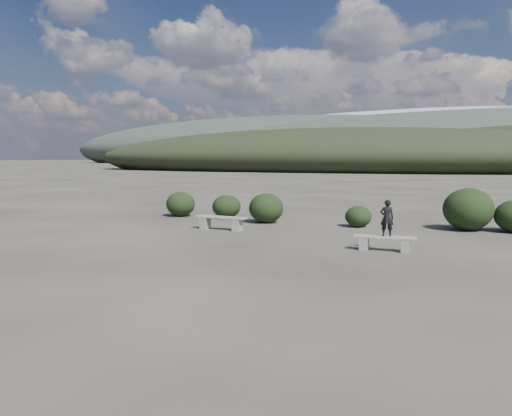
% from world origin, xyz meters
% --- Properties ---
extents(ground, '(1200.00, 1200.00, 0.00)m').
position_xyz_m(ground, '(0.00, 0.00, 0.00)').
color(ground, '#2B2821').
rests_on(ground, ground).
extents(bench_left, '(1.95, 0.44, 0.48)m').
position_xyz_m(bench_left, '(-2.97, 5.83, 0.29)').
color(bench_left, gray).
rests_on(bench_left, ground).
extents(bench_right, '(1.70, 0.49, 0.42)m').
position_xyz_m(bench_right, '(3.09, 4.10, 0.25)').
color(bench_right, gray).
rests_on(bench_right, ground).
extents(seated_person, '(0.40, 0.30, 1.01)m').
position_xyz_m(seated_person, '(3.14, 4.10, 0.92)').
color(seated_person, black).
rests_on(seated_person, bench_right).
extents(shrub_a, '(1.22, 1.22, 1.00)m').
position_xyz_m(shrub_a, '(-4.41, 8.99, 0.50)').
color(shrub_a, black).
rests_on(shrub_a, ground).
extents(shrub_b, '(1.37, 1.37, 1.17)m').
position_xyz_m(shrub_b, '(-2.28, 8.32, 0.59)').
color(shrub_b, black).
rests_on(shrub_b, ground).
extents(shrub_c, '(0.99, 0.99, 0.79)m').
position_xyz_m(shrub_c, '(1.32, 8.63, 0.39)').
color(shrub_c, black).
rests_on(shrub_c, ground).
extents(shrub_d, '(1.72, 1.72, 1.51)m').
position_xyz_m(shrub_d, '(5.05, 9.38, 0.75)').
color(shrub_d, black).
rests_on(shrub_d, ground).
extents(shrub_f, '(1.27, 1.27, 1.08)m').
position_xyz_m(shrub_f, '(-6.62, 8.83, 0.54)').
color(shrub_f, black).
rests_on(shrub_f, ground).
extents(mountain_ridges, '(500.00, 400.00, 56.00)m').
position_xyz_m(mountain_ridges, '(-7.48, 339.06, 10.84)').
color(mountain_ridges, black).
rests_on(mountain_ridges, ground).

